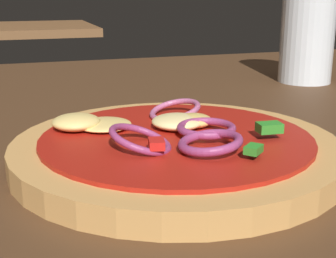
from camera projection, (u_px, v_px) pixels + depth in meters
dining_table at (154, 171)px, 0.38m from camera, size 1.46×1.06×0.03m
pizza at (175, 147)px, 0.36m from camera, size 0.24×0.24×0.04m
beer_glass at (307, 36)px, 0.66m from camera, size 0.07×0.07×0.14m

